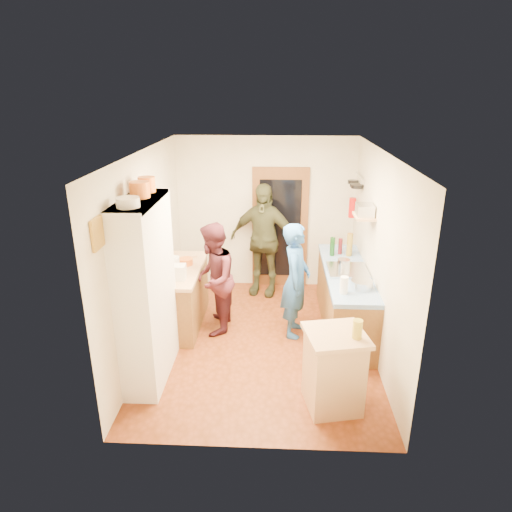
# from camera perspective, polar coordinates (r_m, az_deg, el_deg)

# --- Properties ---
(floor) EXTENTS (3.00, 4.00, 0.02)m
(floor) POSITION_cam_1_polar(r_m,az_deg,el_deg) (6.48, 0.60, -10.69)
(floor) COLOR brown
(floor) RESTS_ON ground
(ceiling) EXTENTS (3.00, 4.00, 0.02)m
(ceiling) POSITION_cam_1_polar(r_m,az_deg,el_deg) (5.59, 0.70, 12.94)
(ceiling) COLOR silver
(ceiling) RESTS_ON ground
(wall_back) EXTENTS (3.00, 0.02, 2.60)m
(wall_back) POSITION_cam_1_polar(r_m,az_deg,el_deg) (7.83, 1.21, 5.33)
(wall_back) COLOR beige
(wall_back) RESTS_ON ground
(wall_front) EXTENTS (3.00, 0.02, 2.60)m
(wall_front) POSITION_cam_1_polar(r_m,az_deg,el_deg) (4.08, -0.44, -9.54)
(wall_front) COLOR beige
(wall_front) RESTS_ON ground
(wall_left) EXTENTS (0.02, 4.00, 2.60)m
(wall_left) POSITION_cam_1_polar(r_m,az_deg,el_deg) (6.15, -13.56, 0.47)
(wall_left) COLOR beige
(wall_left) RESTS_ON ground
(wall_right) EXTENTS (0.02, 4.00, 2.60)m
(wall_right) POSITION_cam_1_polar(r_m,az_deg,el_deg) (6.05, 15.09, -0.01)
(wall_right) COLOR beige
(wall_right) RESTS_ON ground
(door_frame) EXTENTS (0.95, 0.06, 2.10)m
(door_frame) POSITION_cam_1_polar(r_m,az_deg,el_deg) (7.85, 3.01, 3.46)
(door_frame) COLOR brown
(door_frame) RESTS_ON ground
(door_glass) EXTENTS (0.70, 0.02, 1.70)m
(door_glass) POSITION_cam_1_polar(r_m,az_deg,el_deg) (7.82, 3.01, 3.39)
(door_glass) COLOR black
(door_glass) RESTS_ON door_frame
(hutch_body) EXTENTS (0.40, 1.20, 2.20)m
(hutch_body) POSITION_cam_1_polar(r_m,az_deg,el_deg) (5.46, -13.51, -4.41)
(hutch_body) COLOR white
(hutch_body) RESTS_ON ground
(hutch_top_shelf) EXTENTS (0.40, 1.14, 0.04)m
(hutch_top_shelf) POSITION_cam_1_polar(r_m,az_deg,el_deg) (5.11, -14.50, 6.66)
(hutch_top_shelf) COLOR white
(hutch_top_shelf) RESTS_ON hutch_body
(plate_stack) EXTENTS (0.24, 0.24, 0.10)m
(plate_stack) POSITION_cam_1_polar(r_m,az_deg,el_deg) (4.78, -15.72, 6.47)
(plate_stack) COLOR white
(plate_stack) RESTS_ON hutch_top_shelf
(orange_pot_a) EXTENTS (0.22, 0.22, 0.18)m
(orange_pot_a) POSITION_cam_1_polar(r_m,az_deg,el_deg) (5.16, -14.34, 8.04)
(orange_pot_a) COLOR orange
(orange_pot_a) RESTS_ON hutch_top_shelf
(orange_pot_b) EXTENTS (0.20, 0.20, 0.17)m
(orange_pot_b) POSITION_cam_1_polar(r_m,az_deg,el_deg) (5.43, -13.51, 8.69)
(orange_pot_b) COLOR orange
(orange_pot_b) RESTS_ON hutch_top_shelf
(left_counter_base) EXTENTS (0.60, 1.40, 0.85)m
(left_counter_base) POSITION_cam_1_polar(r_m,az_deg,el_deg) (6.81, -9.42, -5.20)
(left_counter_base) COLOR brown
(left_counter_base) RESTS_ON ground
(left_counter_top) EXTENTS (0.64, 1.44, 0.05)m
(left_counter_top) POSITION_cam_1_polar(r_m,az_deg,el_deg) (6.63, -9.64, -1.69)
(left_counter_top) COLOR tan
(left_counter_top) RESTS_ON left_counter_base
(toaster) EXTENTS (0.27, 0.19, 0.20)m
(toaster) POSITION_cam_1_polar(r_m,az_deg,el_deg) (6.22, -10.00, -1.99)
(toaster) COLOR white
(toaster) RESTS_ON left_counter_top
(kettle) EXTENTS (0.18, 0.18, 0.20)m
(kettle) POSITION_cam_1_polar(r_m,az_deg,el_deg) (6.52, -10.29, -0.95)
(kettle) COLOR white
(kettle) RESTS_ON left_counter_top
(orange_bowl) EXTENTS (0.26, 0.26, 0.09)m
(orange_bowl) POSITION_cam_1_polar(r_m,az_deg,el_deg) (6.72, -8.76, -0.68)
(orange_bowl) COLOR orange
(orange_bowl) RESTS_ON left_counter_top
(chopping_board) EXTENTS (0.34, 0.29, 0.02)m
(chopping_board) POSITION_cam_1_polar(r_m,az_deg,el_deg) (7.08, -8.66, 0.14)
(chopping_board) COLOR tan
(chopping_board) RESTS_ON left_counter_top
(right_counter_base) EXTENTS (0.60, 2.20, 0.84)m
(right_counter_base) POSITION_cam_1_polar(r_m,az_deg,el_deg) (6.79, 11.01, -5.46)
(right_counter_base) COLOR brown
(right_counter_base) RESTS_ON ground
(right_counter_top) EXTENTS (0.62, 2.22, 0.06)m
(right_counter_top) POSITION_cam_1_polar(r_m,az_deg,el_deg) (6.60, 11.27, -1.94)
(right_counter_top) COLOR #0547A7
(right_counter_top) RESTS_ON right_counter_base
(hob) EXTENTS (0.55, 0.58, 0.04)m
(hob) POSITION_cam_1_polar(r_m,az_deg,el_deg) (6.52, 11.38, -1.77)
(hob) COLOR silver
(hob) RESTS_ON right_counter_top
(pot_on_hob) EXTENTS (0.18, 0.18, 0.12)m
(pot_on_hob) POSITION_cam_1_polar(r_m,az_deg,el_deg) (6.55, 10.91, -0.89)
(pot_on_hob) COLOR silver
(pot_on_hob) RESTS_ON hob
(bottle_a) EXTENTS (0.09, 0.09, 0.29)m
(bottle_a) POSITION_cam_1_polar(r_m,az_deg,el_deg) (7.06, 9.52, 1.19)
(bottle_a) COLOR #143F14
(bottle_a) RESTS_ON right_counter_top
(bottle_b) EXTENTS (0.07, 0.07, 0.25)m
(bottle_b) POSITION_cam_1_polar(r_m,az_deg,el_deg) (7.15, 10.49, 1.21)
(bottle_b) COLOR #591419
(bottle_b) RESTS_ON right_counter_top
(bottle_c) EXTENTS (0.11, 0.11, 0.35)m
(bottle_c) POSITION_cam_1_polar(r_m,az_deg,el_deg) (7.09, 11.62, 1.39)
(bottle_c) COLOR olive
(bottle_c) RESTS_ON right_counter_top
(paper_towel) EXTENTS (0.13, 0.13, 0.22)m
(paper_towel) POSITION_cam_1_polar(r_m,az_deg,el_deg) (5.81, 10.95, -3.59)
(paper_towel) COLOR white
(paper_towel) RESTS_ON right_counter_top
(mixing_bowl) EXTENTS (0.33, 0.33, 0.11)m
(mixing_bowl) POSITION_cam_1_polar(r_m,az_deg,el_deg) (6.02, 13.07, -3.47)
(mixing_bowl) COLOR silver
(mixing_bowl) RESTS_ON right_counter_top
(island_base) EXTENTS (0.65, 0.65, 0.86)m
(island_base) POSITION_cam_1_polar(r_m,az_deg,el_deg) (5.18, 9.66, -14.11)
(island_base) COLOR tan
(island_base) RESTS_ON ground
(island_top) EXTENTS (0.73, 0.73, 0.05)m
(island_top) POSITION_cam_1_polar(r_m,az_deg,el_deg) (4.94, 9.97, -9.75)
(island_top) COLOR tan
(island_top) RESTS_ON island_base
(cutting_board) EXTENTS (0.40, 0.34, 0.02)m
(cutting_board) POSITION_cam_1_polar(r_m,az_deg,el_deg) (4.96, 9.24, -9.43)
(cutting_board) COLOR white
(cutting_board) RESTS_ON island_top
(oil_jar) EXTENTS (0.12, 0.12, 0.20)m
(oil_jar) POSITION_cam_1_polar(r_m,az_deg,el_deg) (4.83, 12.56, -8.91)
(oil_jar) COLOR #AD9E2D
(oil_jar) RESTS_ON island_top
(pan_rail) EXTENTS (0.02, 0.65, 0.02)m
(pan_rail) POSITION_cam_1_polar(r_m,az_deg,el_deg) (7.29, 12.85, 9.75)
(pan_rail) COLOR silver
(pan_rail) RESTS_ON wall_right
(pan_hang_a) EXTENTS (0.18, 0.18, 0.05)m
(pan_hang_a) POSITION_cam_1_polar(r_m,az_deg,el_deg) (7.14, 12.52, 8.49)
(pan_hang_a) COLOR black
(pan_hang_a) RESTS_ON pan_rail
(pan_hang_b) EXTENTS (0.16, 0.16, 0.05)m
(pan_hang_b) POSITION_cam_1_polar(r_m,az_deg,el_deg) (7.34, 12.26, 8.66)
(pan_hang_b) COLOR black
(pan_hang_b) RESTS_ON pan_rail
(pan_hang_c) EXTENTS (0.17, 0.17, 0.05)m
(pan_hang_c) POSITION_cam_1_polar(r_m,az_deg,el_deg) (7.53, 12.03, 9.05)
(pan_hang_c) COLOR black
(pan_hang_c) RESTS_ON pan_rail
(wall_shelf) EXTENTS (0.26, 0.42, 0.03)m
(wall_shelf) POSITION_cam_1_polar(r_m,az_deg,el_deg) (6.32, 13.37, 4.84)
(wall_shelf) COLOR tan
(wall_shelf) RESTS_ON wall_right
(radio) EXTENTS (0.23, 0.30, 0.15)m
(radio) POSITION_cam_1_polar(r_m,az_deg,el_deg) (6.30, 13.44, 5.63)
(radio) COLOR silver
(radio) RESTS_ON wall_shelf
(ext_bracket) EXTENTS (0.06, 0.10, 0.04)m
(ext_bracket) POSITION_cam_1_polar(r_m,az_deg,el_deg) (7.59, 12.36, 5.55)
(ext_bracket) COLOR black
(ext_bracket) RESTS_ON wall_right
(fire_extinguisher) EXTENTS (0.11, 0.11, 0.32)m
(fire_extinguisher) POSITION_cam_1_polar(r_m,az_deg,el_deg) (7.57, 11.94, 5.93)
(fire_extinguisher) COLOR red
(fire_extinguisher) RESTS_ON wall_right
(picture_frame) EXTENTS (0.03, 0.25, 0.30)m
(picture_frame) POSITION_cam_1_polar(r_m,az_deg,el_deg) (4.52, -19.22, 2.68)
(picture_frame) COLOR gold
(picture_frame) RESTS_ON wall_left
(person_hob) EXTENTS (0.48, 0.65, 1.64)m
(person_hob) POSITION_cam_1_polar(r_m,az_deg,el_deg) (6.32, 5.24, -3.17)
(person_hob) COLOR #2759A6
(person_hob) RESTS_ON ground
(person_left) EXTENTS (0.63, 0.79, 1.61)m
(person_left) POSITION_cam_1_polar(r_m,az_deg,el_deg) (6.45, -5.06, -2.77)
(person_left) COLOR #441A22
(person_left) RESTS_ON ground
(person_back) EXTENTS (1.19, 0.72, 1.90)m
(person_back) POSITION_cam_1_polar(r_m,az_deg,el_deg) (7.56, 0.94, 2.02)
(person_back) COLOR #393B23
(person_back) RESTS_ON ground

